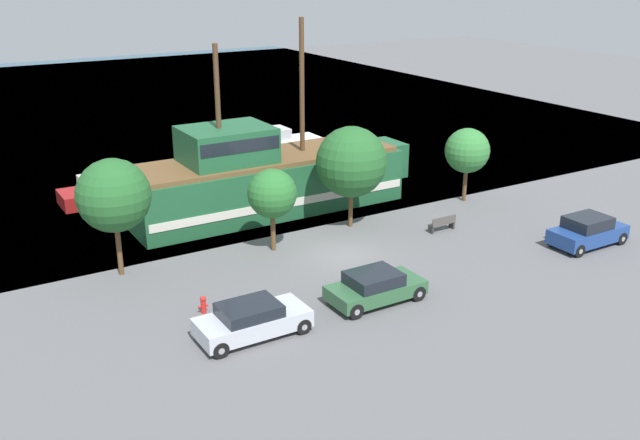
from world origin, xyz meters
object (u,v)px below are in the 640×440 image
object	(u,v)px
moored_boat_outer	(274,145)
parked_car_curb_mid	(252,320)
fire_hydrant	(203,304)
parked_car_curb_rear	(588,231)
moored_boat_dockside	(106,191)
pirate_ship	(264,178)
bench_promenade_east	(443,223)
parked_car_curb_front	(375,287)

from	to	relation	value
moored_boat_outer	parked_car_curb_mid	size ratio (longest dim) A/B	1.63
moored_boat_outer	fire_hydrant	distance (m)	25.58
parked_car_curb_mid	fire_hydrant	world-z (taller)	parked_car_curb_mid
parked_car_curb_mid	parked_car_curb_rear	bearing A→B (deg)	-1.06
moored_boat_outer	parked_car_curb_rear	size ratio (longest dim) A/B	1.73
moored_boat_dockside	parked_car_curb_rear	xyz separation A→B (m)	(19.09, -19.83, 0.15)
pirate_ship	parked_car_curb_rear	bearing A→B (deg)	-48.95
moored_boat_dockside	parked_car_curb_rear	distance (m)	27.53
moored_boat_outer	bench_promenade_east	bearing A→B (deg)	-89.00
moored_boat_dockside	fire_hydrant	xyz separation A→B (m)	(-0.55, -16.70, -0.21)
parked_car_curb_front	fire_hydrant	world-z (taller)	parked_car_curb_front
moored_boat_outer	parked_car_curb_rear	xyz separation A→B (m)	(5.29, -24.29, 0.00)
pirate_ship	bench_promenade_east	bearing A→B (deg)	-50.06
moored_boat_dockside	parked_car_curb_rear	bearing A→B (deg)	-46.08
bench_promenade_east	moored_boat_outer	bearing A→B (deg)	91.00
pirate_ship	parked_car_curb_rear	world-z (taller)	pirate_ship
pirate_ship	bench_promenade_east	world-z (taller)	pirate_ship
moored_boat_dockside	fire_hydrant	world-z (taller)	moored_boat_dockside
bench_promenade_east	fire_hydrant	bearing A→B (deg)	-171.20
parked_car_curb_rear	bench_promenade_east	size ratio (longest dim) A/B	2.62
pirate_ship	parked_car_curb_mid	world-z (taller)	pirate_ship
moored_boat_dockside	moored_boat_outer	size ratio (longest dim) A/B	0.77
moored_boat_dockside	parked_car_curb_front	bearing A→B (deg)	-72.55
moored_boat_dockside	moored_boat_outer	distance (m)	14.51
pirate_ship	moored_boat_dockside	world-z (taller)	pirate_ship
parked_car_curb_mid	pirate_ship	bearing A→B (deg)	61.21
bench_promenade_east	parked_car_curb_mid	bearing A→B (deg)	-159.90
moored_boat_outer	parked_car_curb_front	bearing A→B (deg)	-107.75
parked_car_curb_front	parked_car_curb_mid	world-z (taller)	parked_car_curb_mid
parked_car_curb_rear	moored_boat_dockside	bearing A→B (deg)	133.92
moored_boat_dockside	parked_car_curb_mid	xyz separation A→B (m)	(0.34, -19.48, 0.07)
moored_boat_outer	parked_car_curb_mid	xyz separation A→B (m)	(-13.46, -23.95, -0.07)
parked_car_curb_mid	fire_hydrant	size ratio (longest dim) A/B	5.73
moored_boat_outer	parked_car_curb_mid	world-z (taller)	moored_boat_outer
parked_car_curb_front	parked_car_curb_rear	size ratio (longest dim) A/B	1.01
parked_car_curb_front	parked_car_curb_mid	size ratio (longest dim) A/B	0.95
parked_car_curb_mid	bench_promenade_east	bearing A→B (deg)	20.10
bench_promenade_east	pirate_ship	bearing A→B (deg)	129.94
moored_boat_outer	bench_promenade_east	world-z (taller)	moored_boat_outer
pirate_ship	moored_boat_dockside	bearing A→B (deg)	139.05
parked_car_curb_front	parked_car_curb_mid	distance (m)	5.79
pirate_ship	moored_boat_dockside	size ratio (longest dim) A/B	3.15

